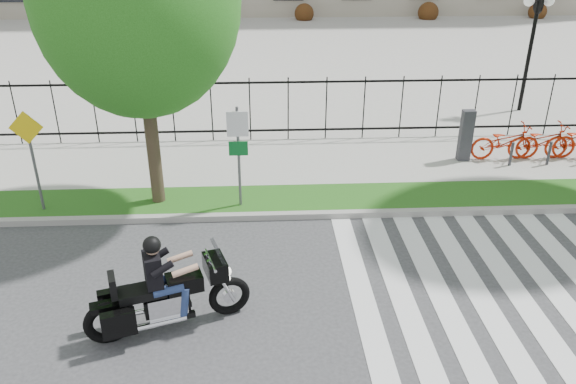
{
  "coord_description": "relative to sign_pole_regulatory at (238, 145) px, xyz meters",
  "views": [
    {
      "loc": [
        0.35,
        -7.79,
        6.45
      ],
      "look_at": [
        0.89,
        3.0,
        1.24
      ],
      "focal_mm": 35.0,
      "sensor_mm": 36.0,
      "label": 1
    }
  ],
  "objects": [
    {
      "name": "ground",
      "position": [
        0.21,
        -4.58,
        -1.74
      ],
      "size": [
        120.0,
        120.0,
        0.0
      ],
      "primitive_type": "plane",
      "color": "#353537",
      "rests_on": "ground"
    },
    {
      "name": "curb",
      "position": [
        0.21,
        -0.48,
        -1.66
      ],
      "size": [
        60.0,
        0.2,
        0.15
      ],
      "primitive_type": "cube",
      "color": "#999790",
      "rests_on": "ground"
    },
    {
      "name": "grass_verge",
      "position": [
        0.21,
        0.37,
        -1.66
      ],
      "size": [
        60.0,
        1.5,
        0.15
      ],
      "primitive_type": "cube",
      "color": "#204E13",
      "rests_on": "ground"
    },
    {
      "name": "sidewalk",
      "position": [
        0.21,
        2.87,
        -1.66
      ],
      "size": [
        60.0,
        3.5,
        0.15
      ],
      "primitive_type": "cube",
      "color": "#9D9C93",
      "rests_on": "ground"
    },
    {
      "name": "plaza",
      "position": [
        0.21,
        20.42,
        -1.69
      ],
      "size": [
        80.0,
        34.0,
        0.1
      ],
      "primitive_type": "cube",
      "color": "#9D9C93",
      "rests_on": "ground"
    },
    {
      "name": "crosswalk_stripes",
      "position": [
        5.03,
        -4.58,
        -1.73
      ],
      "size": [
        5.7,
        8.0,
        0.01
      ],
      "primitive_type": null,
      "color": "silver",
      "rests_on": "ground"
    },
    {
      "name": "iron_fence",
      "position": [
        0.21,
        4.62,
        -0.59
      ],
      "size": [
        30.0,
        0.06,
        2.0
      ],
      "primitive_type": null,
      "color": "black",
      "rests_on": "sidewalk"
    },
    {
      "name": "lamp_post_right",
      "position": [
        10.21,
        7.42,
        1.47
      ],
      "size": [
        1.06,
        0.7,
        4.25
      ],
      "color": "black",
      "rests_on": "ground"
    },
    {
      "name": "street_tree_1",
      "position": [
        -2.06,
        0.37,
        3.21
      ],
      "size": [
        4.48,
        4.48,
        7.38
      ],
      "color": "#362A1D",
      "rests_on": "grass_verge"
    },
    {
      "name": "sign_pole_regulatory",
      "position": [
        0.0,
        0.0,
        0.0
      ],
      "size": [
        0.5,
        0.09,
        2.5
      ],
      "color": "#59595B",
      "rests_on": "grass_verge"
    },
    {
      "name": "sign_pole_warning",
      "position": [
        -4.78,
        0.0,
        0.0
      ],
      "size": [
        0.78,
        0.09,
        2.49
      ],
      "color": "#59595B",
      "rests_on": "grass_verge"
    },
    {
      "name": "motorcycle_rider",
      "position": [
        -1.12,
        -4.38,
        -1.0
      ],
      "size": [
        2.8,
        1.36,
        2.23
      ],
      "color": "black",
      "rests_on": "ground"
    }
  ]
}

